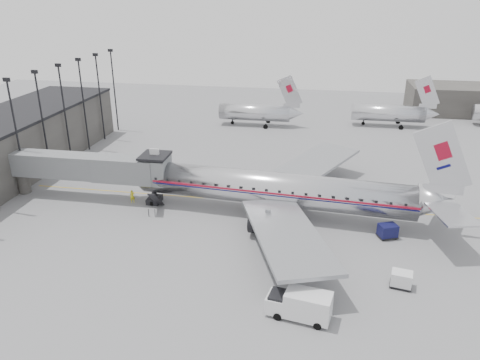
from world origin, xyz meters
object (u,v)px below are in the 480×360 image
(airliner, at_px, (280,189))
(baggage_cart_navy, at_px, (388,231))
(service_van, at_px, (300,304))
(ramp_worker, at_px, (132,197))
(baggage_cart_white, at_px, (401,279))

(airliner, distance_m, baggage_cart_navy, 13.01)
(service_van, distance_m, ramp_worker, 29.28)
(baggage_cart_white, relative_size, ramp_worker, 1.28)
(airliner, xyz_separation_m, baggage_cart_white, (12.44, -12.93, -2.47))
(service_van, relative_size, baggage_cart_navy, 2.31)
(airliner, distance_m, ramp_worker, 18.94)
(service_van, bearing_deg, baggage_cart_navy, 70.41)
(baggage_cart_white, bearing_deg, airliner, 145.02)
(baggage_cart_navy, bearing_deg, baggage_cart_white, -111.51)
(baggage_cart_navy, distance_m, ramp_worker, 31.25)
(airliner, bearing_deg, service_van, -74.65)
(baggage_cart_navy, bearing_deg, service_van, -142.51)
(service_van, xyz_separation_m, baggage_cart_navy, (8.74, 15.27, -0.48))
(baggage_cart_navy, bearing_deg, airliner, 140.67)
(baggage_cart_navy, height_order, ramp_worker, ramp_worker)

